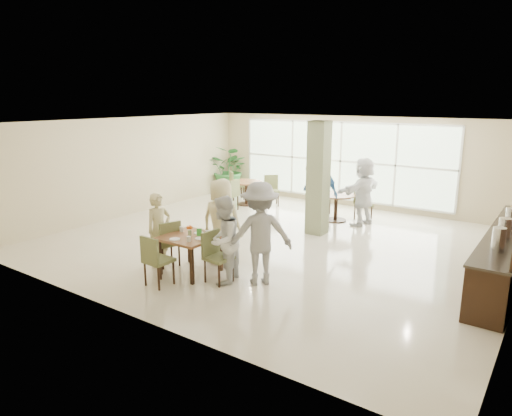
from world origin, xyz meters
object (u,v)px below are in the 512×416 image
Objects in this scene: teen_far at (221,221)px; adult_standing at (313,178)px; buffet_counter at (507,251)px; teen_right at (223,240)px; adult_a at (320,192)px; main_table at (190,240)px; round_table_right at (336,201)px; round_table_left at (246,187)px; teen_left at (159,230)px; teen_standing at (260,234)px; potted_plant at (230,169)px; adult_b at (363,192)px.

teen_far is 1.00× the size of adult_standing.
buffet_counter reaches higher than teen_right.
adult_a is 1.09× the size of adult_standing.
main_table is 5.23m from round_table_right.
main_table is at bearing -105.81° from teen_right.
round_table_right is (3.20, -0.18, 0.00)m from round_table_left.
teen_far reaches higher than teen_right.
adult_standing is at bearing 149.90° from buffet_counter.
teen_left is 2.22m from teen_standing.
teen_far reaches higher than main_table.
potted_plant is 8.29m from teen_right.
teen_far is (4.29, -5.78, 0.04)m from potted_plant.
adult_b is at bearing 0.85° from round_table_right.
adult_a reaches higher than teen_standing.
teen_standing is 3.96m from adult_a.
teen_standing is (0.75, -4.84, 0.38)m from round_table_right.
teen_left is at bearing -176.46° from main_table.
main_table is 0.52× the size of adult_a.
buffet_counter is 4.24m from adult_b.
adult_standing reaches higher than round_table_left.
teen_far reaches higher than potted_plant.
adult_b is at bearing -135.80° from teen_standing.
teen_standing is at bearing 14.43° from main_table.
teen_left is 1.26m from teen_far.
teen_left reaches higher than main_table.
adult_b is (-3.67, 2.09, 0.36)m from buffet_counter.
teen_standing is 1.04× the size of adult_b.
adult_a is (-0.77, 3.88, 0.01)m from teen_standing.
teen_far is 0.92× the size of adult_a.
main_table is at bearing -2.94° from adult_b.
buffet_counter reaches higher than main_table.
teen_far is at bearing -155.20° from buffet_counter.
adult_a is (-0.02, -0.96, 0.39)m from round_table_right.
teen_far is at bearing -4.27° from adult_b.
round_table_left is 6.40m from teen_standing.
main_table is 1.46m from teen_standing.
buffet_counter reaches higher than adult_standing.
main_table is at bearing -148.42° from buffet_counter.
teen_standing is (1.27, -0.47, 0.07)m from teen_far.
teen_left is (-1.43, -5.24, 0.19)m from round_table_right.
adult_b is 2.57m from adult_standing.
round_table_left is 0.55× the size of adult_a.
potted_plant is (-4.18, 6.61, 0.18)m from main_table.
teen_far reaches higher than teen_left.
buffet_counter is 5.28m from teen_right.
teen_standing is (3.95, -5.02, 0.38)m from round_table_left.
round_table_left is 0.58× the size of adult_b.
teen_right is 0.68m from teen_standing.
teen_left is 0.85× the size of adult_standing.
teen_left is 0.82× the size of adult_b.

